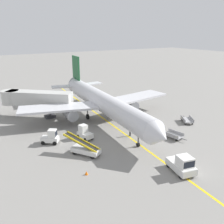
# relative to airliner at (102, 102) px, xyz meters

# --- Properties ---
(ground_plane) EXTENTS (300.00, 300.00, 0.00)m
(ground_plane) POSITION_rel_airliner_xyz_m (-1.12, -12.43, -3.42)
(ground_plane) COLOR gray
(taxi_line_yellow) EXTENTS (6.13, 79.81, 0.01)m
(taxi_line_yellow) POSITION_rel_airliner_xyz_m (-0.04, -7.43, -3.41)
(taxi_line_yellow) COLOR yellow
(taxi_line_yellow) RESTS_ON ground
(airliner) EXTENTS (28.53, 35.34, 10.10)m
(airliner) POSITION_rel_airliner_xyz_m (0.00, 0.00, 0.00)
(airliner) COLOR silver
(airliner) RESTS_ON ground
(jet_bridge) EXTENTS (11.35, 10.17, 4.85)m
(jet_bridge) POSITION_rel_airliner_xyz_m (-10.07, 7.98, 0.12)
(jet_bridge) COLOR beige
(jet_bridge) RESTS_ON ground
(pushback_tug) EXTENTS (2.58, 3.91, 2.20)m
(pushback_tug) POSITION_rel_airliner_xyz_m (-0.60, -19.89, -2.42)
(pushback_tug) COLOR silver
(pushback_tug) RESTS_ON ground
(baggage_tug_near_wing) EXTENTS (1.81, 2.63, 2.10)m
(baggage_tug_near_wing) POSITION_rel_airliner_xyz_m (-6.14, -5.79, -2.49)
(baggage_tug_near_wing) COLOR silver
(baggage_tug_near_wing) RESTS_ON ground
(baggage_tug_by_cargo_door) EXTENTS (2.71, 2.45, 2.10)m
(baggage_tug_by_cargo_door) POSITION_rel_airliner_xyz_m (-10.91, -4.84, -2.49)
(baggage_tug_by_cargo_door) COLOR silver
(baggage_tug_by_cargo_door) RESTS_ON ground
(belt_loader_forward_hold) EXTENTS (3.84, 4.84, 2.59)m
(belt_loader_forward_hold) POSITION_rel_airliner_xyz_m (-8.16, -10.31, -2.64)
(belt_loader_forward_hold) COLOR silver
(belt_loader_forward_hold) RESTS_ON ground
(baggage_cart_loaded) EXTENTS (2.07, 3.84, 0.94)m
(baggage_cart_loaded) POSITION_rel_airliner_xyz_m (5.33, -12.39, -2.95)
(baggage_cart_loaded) COLOR #A5A5A8
(baggage_cart_loaded) RESTS_ON ground
(baggage_cart_empty_trailing) EXTENTS (2.75, 3.66, 0.94)m
(baggage_cart_empty_trailing) POSITION_rel_airliner_xyz_m (12.13, -8.76, -2.95)
(baggage_cart_empty_trailing) COLOR #A5A5A8
(baggage_cart_empty_trailing) RESTS_ON ground
(ground_crew_marshaller) EXTENTS (0.36, 0.24, 1.70)m
(ground_crew_marshaller) POSITION_rel_airliner_xyz_m (0.27, -8.41, -2.51)
(ground_crew_marshaller) COLOR #26262D
(ground_crew_marshaller) RESTS_ON ground
(safety_cone_nose_left) EXTENTS (0.36, 0.36, 0.44)m
(safety_cone_nose_left) POSITION_rel_airliner_xyz_m (-10.07, -14.78, -3.20)
(safety_cone_nose_left) COLOR orange
(safety_cone_nose_left) RESTS_ON ground
(safety_cone_nose_right) EXTENTS (0.36, 0.36, 0.44)m
(safety_cone_nose_right) POSITION_rel_airliner_xyz_m (7.82, -2.54, -3.20)
(safety_cone_nose_right) COLOR orange
(safety_cone_nose_right) RESTS_ON ground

